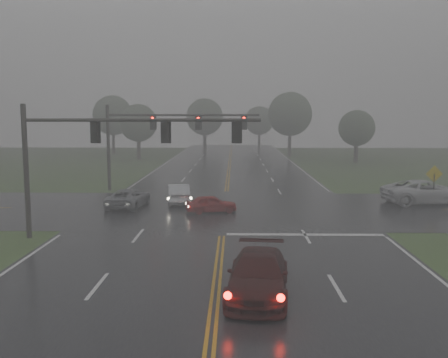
{
  "coord_description": "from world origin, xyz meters",
  "views": [
    {
      "loc": [
        0.67,
        -12.09,
        6.39
      ],
      "look_at": [
        0.08,
        16.0,
        2.85
      ],
      "focal_mm": 40.0,
      "sensor_mm": 36.0,
      "label": 1
    }
  ],
  "objects_px": {
    "pickup_white": "(425,204)",
    "signal_gantry_near": "(97,145)",
    "sedan_silver": "(178,203)",
    "car_grey": "(129,207)",
    "sedan_maroon": "(258,296)",
    "signal_gantry_far": "(155,131)",
    "sedan_red": "(211,213)"
  },
  "relations": [
    {
      "from": "sedan_maroon",
      "to": "pickup_white",
      "type": "distance_m",
      "value": 23.32
    },
    {
      "from": "car_grey",
      "to": "signal_gantry_near",
      "type": "xyz_separation_m",
      "value": [
        0.39,
        -8.98,
        4.93
      ]
    },
    {
      "from": "sedan_silver",
      "to": "pickup_white",
      "type": "bearing_deg",
      "value": 171.89
    },
    {
      "from": "car_grey",
      "to": "sedan_maroon",
      "type": "bearing_deg",
      "value": 122.2
    },
    {
      "from": "sedan_silver",
      "to": "sedan_maroon",
      "type": "bearing_deg",
      "value": 95.84
    },
    {
      "from": "sedan_red",
      "to": "pickup_white",
      "type": "bearing_deg",
      "value": -89.59
    },
    {
      "from": "car_grey",
      "to": "signal_gantry_near",
      "type": "relative_size",
      "value": 0.38
    },
    {
      "from": "sedan_silver",
      "to": "signal_gantry_near",
      "type": "relative_size",
      "value": 0.35
    },
    {
      "from": "sedan_red",
      "to": "signal_gantry_near",
      "type": "xyz_separation_m",
      "value": [
        -5.56,
        -7.12,
        4.93
      ]
    },
    {
      "from": "sedan_maroon",
      "to": "pickup_white",
      "type": "xyz_separation_m",
      "value": [
        13.19,
        19.23,
        0.0
      ]
    },
    {
      "from": "sedan_maroon",
      "to": "signal_gantry_near",
      "type": "relative_size",
      "value": 0.42
    },
    {
      "from": "pickup_white",
      "to": "signal_gantry_far",
      "type": "distance_m",
      "value": 22.4
    },
    {
      "from": "sedan_maroon",
      "to": "signal_gantry_near",
      "type": "bearing_deg",
      "value": 139.09
    },
    {
      "from": "sedan_maroon",
      "to": "sedan_red",
      "type": "bearing_deg",
      "value": 104.44
    },
    {
      "from": "pickup_white",
      "to": "signal_gantry_near",
      "type": "height_order",
      "value": "signal_gantry_near"
    },
    {
      "from": "sedan_maroon",
      "to": "signal_gantry_near",
      "type": "xyz_separation_m",
      "value": [
        -7.96,
        8.4,
        4.93
      ]
    },
    {
      "from": "signal_gantry_far",
      "to": "signal_gantry_near",
      "type": "bearing_deg",
      "value": -90.9
    },
    {
      "from": "sedan_silver",
      "to": "car_grey",
      "type": "bearing_deg",
      "value": 16.73
    },
    {
      "from": "signal_gantry_near",
      "to": "car_grey",
      "type": "bearing_deg",
      "value": 92.46
    },
    {
      "from": "sedan_silver",
      "to": "pickup_white",
      "type": "height_order",
      "value": "pickup_white"
    },
    {
      "from": "sedan_maroon",
      "to": "sedan_silver",
      "type": "height_order",
      "value": "sedan_maroon"
    },
    {
      "from": "car_grey",
      "to": "sedan_red",
      "type": "bearing_deg",
      "value": 169.19
    },
    {
      "from": "sedan_red",
      "to": "signal_gantry_far",
      "type": "xyz_separation_m",
      "value": [
        -5.29,
        9.97,
        5.18
      ]
    },
    {
      "from": "sedan_silver",
      "to": "signal_gantry_near",
      "type": "bearing_deg",
      "value": 65.47
    },
    {
      "from": "sedan_maroon",
      "to": "signal_gantry_far",
      "type": "bearing_deg",
      "value": 112.44
    },
    {
      "from": "car_grey",
      "to": "signal_gantry_far",
      "type": "relative_size",
      "value": 0.36
    },
    {
      "from": "sedan_silver",
      "to": "signal_gantry_far",
      "type": "height_order",
      "value": "signal_gantry_far"
    },
    {
      "from": "sedan_silver",
      "to": "sedan_red",
      "type": "bearing_deg",
      "value": 117.9
    },
    {
      "from": "sedan_silver",
      "to": "car_grey",
      "type": "height_order",
      "value": "sedan_silver"
    },
    {
      "from": "sedan_maroon",
      "to": "sedan_red",
      "type": "xyz_separation_m",
      "value": [
        -2.4,
        15.52,
        0.0
      ]
    },
    {
      "from": "signal_gantry_near",
      "to": "signal_gantry_far",
      "type": "xyz_separation_m",
      "value": [
        0.27,
        17.1,
        0.25
      ]
    },
    {
      "from": "car_grey",
      "to": "signal_gantry_near",
      "type": "height_order",
      "value": "signal_gantry_near"
    }
  ]
}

